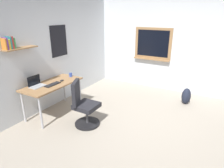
% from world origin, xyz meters
% --- Properties ---
extents(ground_plane, '(5.20, 5.20, 0.00)m').
position_xyz_m(ground_plane, '(0.00, 0.00, 0.00)').
color(ground_plane, '#9E9384').
rests_on(ground_plane, ground).
extents(wall_back, '(5.00, 0.30, 2.60)m').
position_xyz_m(wall_back, '(-0.01, 2.45, 1.30)').
color(wall_back, silver).
rests_on(wall_back, ground).
extents(wall_right, '(0.22, 5.00, 2.60)m').
position_xyz_m(wall_right, '(2.45, 0.03, 1.30)').
color(wall_right, silver).
rests_on(wall_right, ground).
extents(desk, '(1.35, 0.64, 0.73)m').
position_xyz_m(desk, '(-0.37, 2.05, 0.65)').
color(desk, '#997047').
rests_on(desk, ground).
extents(office_chair, '(0.54, 0.56, 0.95)m').
position_xyz_m(office_chair, '(-0.44, 1.16, 0.41)').
color(office_chair, black).
rests_on(office_chair, ground).
extents(laptop, '(0.31, 0.21, 0.23)m').
position_xyz_m(laptop, '(-0.68, 2.20, 0.78)').
color(laptop, '#ADAFB5').
rests_on(laptop, desk).
extents(keyboard, '(0.37, 0.13, 0.02)m').
position_xyz_m(keyboard, '(-0.44, 1.97, 0.74)').
color(keyboard, black).
rests_on(keyboard, desk).
extents(computer_mouse, '(0.10, 0.06, 0.03)m').
position_xyz_m(computer_mouse, '(-0.16, 1.97, 0.74)').
color(computer_mouse, '#262628').
rests_on(computer_mouse, desk).
extents(coffee_mug, '(0.08, 0.08, 0.09)m').
position_xyz_m(coffee_mug, '(0.20, 2.02, 0.77)').
color(coffee_mug, '#334CA5').
rests_on(coffee_mug, desk).
extents(backpack, '(0.32, 0.22, 0.40)m').
position_xyz_m(backpack, '(1.65, -0.49, 0.20)').
color(backpack, '#1E2333').
rests_on(backpack, ground).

